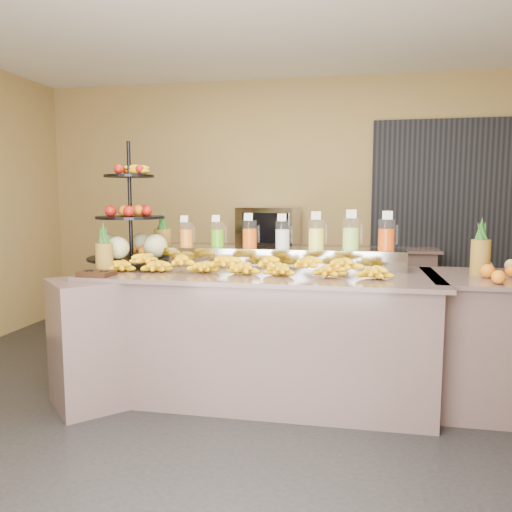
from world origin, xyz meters
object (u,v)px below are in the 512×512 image
(banana_heap, at_px, (242,262))
(oven_warmer, at_px, (269,227))
(condiment_caddy, at_px, (97,274))
(pitcher_tray, at_px, (282,258))
(right_fruit_pile, at_px, (510,267))
(fruit_stand, at_px, (137,234))

(banana_heap, distance_m, oven_warmer, 2.04)
(condiment_caddy, height_order, oven_warmer, oven_warmer)
(banana_heap, height_order, condiment_caddy, banana_heap)
(condiment_caddy, bearing_deg, pitcher_tray, 29.64)
(banana_heap, height_order, right_fruit_pile, right_fruit_pile)
(banana_heap, relative_size, right_fruit_pile, 4.49)
(banana_heap, bearing_deg, condiment_caddy, -161.53)
(condiment_caddy, distance_m, right_fruit_pile, 2.79)
(pitcher_tray, xyz_separation_m, condiment_caddy, (-1.20, -0.68, -0.06))
(fruit_stand, bearing_deg, pitcher_tray, -6.77)
(pitcher_tray, height_order, right_fruit_pile, right_fruit_pile)
(pitcher_tray, xyz_separation_m, fruit_stand, (-1.17, -0.09, 0.17))
(right_fruit_pile, xyz_separation_m, oven_warmer, (-1.94, 1.96, 0.14))
(fruit_stand, relative_size, condiment_caddy, 4.38)
(banana_heap, xyz_separation_m, oven_warmer, (-0.14, 2.03, 0.13))
(condiment_caddy, distance_m, oven_warmer, 2.50)
(fruit_stand, xyz_separation_m, right_fruit_pile, (2.73, -0.20, -0.17))
(fruit_stand, height_order, condiment_caddy, fruit_stand)
(condiment_caddy, bearing_deg, fruit_stand, 86.54)
(fruit_stand, bearing_deg, right_fruit_pile, -15.29)
(banana_heap, bearing_deg, pitcher_tray, 56.29)
(fruit_stand, relative_size, oven_warmer, 1.52)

